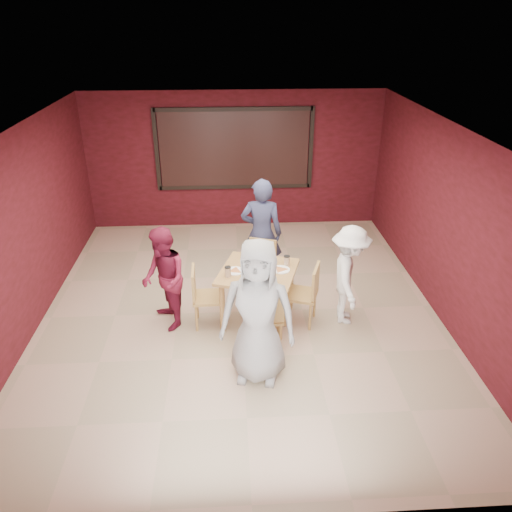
{
  "coord_description": "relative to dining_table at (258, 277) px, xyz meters",
  "views": [
    {
      "loc": [
        -0.14,
        -6.52,
        4.23
      ],
      "look_at": [
        0.22,
        -0.21,
        1.06
      ],
      "focal_mm": 35.0,
      "sensor_mm": 36.0,
      "label": 1
    }
  ],
  "objects": [
    {
      "name": "chair_front",
      "position": [
        0.07,
        -0.7,
        -0.22
      ],
      "size": [
        0.46,
        0.46,
        0.89
      ],
      "color": "#B58B46",
      "rests_on": "floor"
    },
    {
      "name": "diner_right",
      "position": [
        1.31,
        -0.08,
        0.03
      ],
      "size": [
        0.69,
        1.05,
        1.51
      ],
      "primitive_type": "imported",
      "rotation": [
        0.0,
        0.0,
        1.43
      ],
      "color": "white",
      "rests_on": "floor"
    },
    {
      "name": "chair_left",
      "position": [
        -0.8,
        -0.08,
        -0.2
      ],
      "size": [
        0.45,
        0.45,
        0.92
      ],
      "color": "#B58B46",
      "rests_on": "floor"
    },
    {
      "name": "diner_back",
      "position": [
        0.13,
        1.08,
        0.21
      ],
      "size": [
        0.73,
        0.54,
        1.85
      ],
      "primitive_type": "imported",
      "rotation": [
        0.0,
        0.0,
        2.99
      ],
      "color": "#303556",
      "rests_on": "floor"
    },
    {
      "name": "chair_right",
      "position": [
        0.7,
        -0.12,
        -0.19
      ],
      "size": [
        0.58,
        0.58,
        0.94
      ],
      "color": "#B58B46",
      "rests_on": "floor"
    },
    {
      "name": "window_blinds",
      "position": [
        -0.25,
        3.66,
        0.93
      ],
      "size": [
        3.0,
        0.02,
        1.5
      ],
      "primitive_type": "cube",
      "color": "black"
    },
    {
      "name": "floor",
      "position": [
        -0.25,
        0.21,
        -0.72
      ],
      "size": [
        7.0,
        7.0,
        0.0
      ],
      "primitive_type": "plane",
      "color": "tan",
      "rests_on": "ground"
    },
    {
      "name": "dining_table",
      "position": [
        0.0,
        0.0,
        0.0
      ],
      "size": [
        1.31,
        1.31,
        0.98
      ],
      "color": "#B17E48",
      "rests_on": "floor"
    },
    {
      "name": "diner_front",
      "position": [
        -0.08,
        -1.27,
        0.22
      ],
      "size": [
        1.02,
        0.77,
        1.89
      ],
      "primitive_type": "imported",
      "rotation": [
        0.0,
        0.0,
        -0.2
      ],
      "color": "#9A9A9A",
      "rests_on": "floor"
    },
    {
      "name": "chair_back",
      "position": [
        0.09,
        0.77,
        -0.2
      ],
      "size": [
        0.57,
        0.57,
        0.92
      ],
      "color": "#B58B46",
      "rests_on": "floor"
    },
    {
      "name": "diner_left",
      "position": [
        -1.34,
        -0.07,
        0.05
      ],
      "size": [
        0.82,
        0.91,
        1.54
      ],
      "primitive_type": "imported",
      "rotation": [
        0.0,
        0.0,
        -1.19
      ],
      "color": "maroon",
      "rests_on": "floor"
    }
  ]
}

